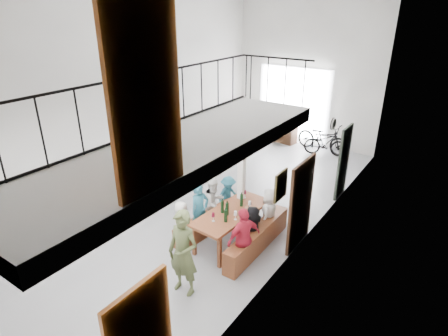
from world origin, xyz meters
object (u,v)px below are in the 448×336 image
Objects in this scene: side_bench at (140,175)px; host_standing at (183,253)px; tasting_table at (232,215)px; serving_counter at (277,129)px; bench_inner at (208,223)px; oak_barrel at (219,135)px; bicycle_near at (322,138)px.

side_bench is 5.01m from host_standing.
serving_counter reaches higher than tasting_table.
tasting_table reaches higher than side_bench.
tasting_table is 1.79m from host_standing.
bench_inner is 1.22× the size of side_bench.
bicycle_near is (3.23, 1.83, 0.00)m from oak_barrel.
serving_counter is at bearing 102.74° from host_standing.
tasting_table is 1.04× the size of bicycle_near.
oak_barrel reaches higher than serving_counter.
serving_counter reaches higher than side_bench.
side_bench is (-3.96, 1.04, -0.48)m from tasting_table.
host_standing reaches higher than bench_inner.
bicycle_near is (0.26, 6.50, 0.28)m from bench_inner.
oak_barrel is at bearing 127.23° from bicycle_near.
side_bench is at bearing -97.46° from serving_counter.
bench_inner is 6.88m from serving_counter.
host_standing is at bearing -59.74° from oak_barrel.
host_standing is (0.14, -1.78, 0.13)m from tasting_table.
oak_barrel reaches higher than bench_inner.
tasting_table is 0.84m from bench_inner.
bench_inner is 1.94× the size of oak_barrel.
host_standing is at bearing -34.57° from side_bench.
serving_counter is (1.31, 2.00, -0.07)m from oak_barrel.
bicycle_near is (3.52, 5.52, 0.28)m from side_bench.
host_standing reaches higher than serving_counter.
bicycle_near reaches higher than tasting_table.
bicycle_near is (-0.57, 8.34, -0.33)m from host_standing.
bicycle_near is at bearing 29.56° from oak_barrel.
oak_barrel is at bearing -114.89° from serving_counter.
oak_barrel is 0.62× the size of serving_counter.
side_bench is 3.71m from oak_barrel.
bench_inner is at bearing 178.87° from tasting_table.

